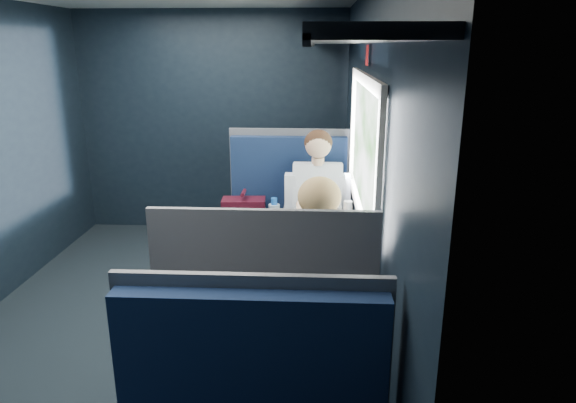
# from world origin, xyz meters

# --- Properties ---
(ground) EXTENTS (2.80, 4.20, 0.01)m
(ground) POSITION_xyz_m (0.00, 0.00, -0.01)
(ground) COLOR black
(room_shell) EXTENTS (3.00, 4.40, 2.40)m
(room_shell) POSITION_xyz_m (0.02, 0.00, 1.48)
(room_shell) COLOR black
(room_shell) RESTS_ON ground
(table) EXTENTS (0.62, 1.00, 0.74)m
(table) POSITION_xyz_m (1.03, 0.00, 0.66)
(table) COLOR #54565E
(table) RESTS_ON ground
(seat_bay_near) EXTENTS (1.08, 0.62, 1.26)m
(seat_bay_near) POSITION_xyz_m (0.83, 0.87, 0.42)
(seat_bay_near) COLOR #0C1938
(seat_bay_near) RESTS_ON ground
(seat_bay_far) EXTENTS (1.04, 0.62, 1.26)m
(seat_bay_far) POSITION_xyz_m (0.85, -0.87, 0.41)
(seat_bay_far) COLOR #0C1938
(seat_bay_far) RESTS_ON ground
(seat_row_front) EXTENTS (1.04, 0.51, 1.16)m
(seat_row_front) POSITION_xyz_m (0.85, 1.80, 0.41)
(seat_row_front) COLOR #0C1938
(seat_row_front) RESTS_ON ground
(man) EXTENTS (0.53, 0.56, 1.32)m
(man) POSITION_xyz_m (1.10, 0.70, 0.72)
(man) COLOR black
(man) RESTS_ON ground
(woman) EXTENTS (0.53, 0.56, 1.32)m
(woman) POSITION_xyz_m (1.10, -0.71, 0.73)
(woman) COLOR black
(woman) RESTS_ON ground
(papers) EXTENTS (0.61, 0.79, 0.01)m
(papers) POSITION_xyz_m (1.01, -0.05, 0.74)
(papers) COLOR white
(papers) RESTS_ON table
(laptop) EXTENTS (0.24, 0.31, 0.22)m
(laptop) POSITION_xyz_m (1.19, 0.16, 0.80)
(laptop) COLOR silver
(laptop) RESTS_ON table
(bottle_small) EXTENTS (0.07, 0.07, 0.23)m
(bottle_small) POSITION_xyz_m (1.20, 0.31, 0.84)
(bottle_small) COLOR silver
(bottle_small) RESTS_ON table
(cup) EXTENTS (0.07, 0.07, 0.08)m
(cup) POSITION_xyz_m (1.33, 0.44, 0.78)
(cup) COLOR white
(cup) RESTS_ON table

